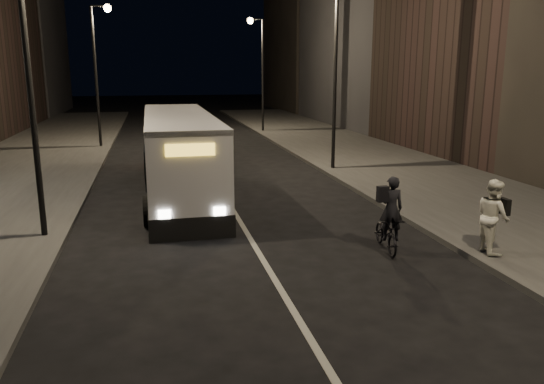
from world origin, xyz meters
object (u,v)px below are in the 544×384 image
streetlight_right_mid (330,53)px  cyclist_on_bicycle (388,226)px  car_mid (181,134)px  pedestrian_woman (493,216)px  city_bus (179,151)px  car_near (207,131)px  streetlight_right_far (259,59)px  streetlight_left_far (99,57)px  car_far (191,117)px  streetlight_left_near (36,41)px

streetlight_right_mid → cyclist_on_bicycle: size_ratio=4.01×
streetlight_right_mid → car_mid: (-6.16, 10.35, -4.66)m
cyclist_on_bicycle → pedestrian_woman: 2.57m
city_bus → car_near: size_ratio=2.67×
streetlight_right_far → streetlight_left_far: bearing=-150.6°
streetlight_left_far → car_near: bearing=15.8°
pedestrian_woman → car_near: size_ratio=0.44×
streetlight_right_mid → streetlight_left_far: bearing=136.8°
streetlight_right_far → cyclist_on_bicycle: streetlight_right_far is taller
streetlight_right_far → car_far: 10.29m
streetlight_right_mid → car_far: 24.79m
streetlight_right_far → streetlight_left_far: size_ratio=1.00×
streetlight_right_far → city_bus: streetlight_right_far is taller
streetlight_left_far → city_bus: (3.73, -13.29, -3.70)m
streetlight_right_far → cyclist_on_bicycle: 27.41m
car_near → car_far: bearing=98.7°
streetlight_right_far → car_near: 7.65m
streetlight_left_near → cyclist_on_bicycle: (8.64, -2.93, -4.69)m
streetlight_left_near → streetlight_left_far: bearing=90.0°
cyclist_on_bicycle → car_mid: cyclist_on_bicycle is taller
streetlight_left_far → pedestrian_woman: 24.93m
city_bus → streetlight_left_far: bearing=105.4°
streetlight_right_far → cyclist_on_bicycle: bearing=-94.3°
city_bus → car_near: bearing=80.1°
car_far → streetlight_left_far: bearing=-119.4°
streetlight_left_near → streetlight_right_mid: bearing=36.9°
pedestrian_woman → cyclist_on_bicycle: bearing=72.4°
streetlight_left_far → streetlight_right_mid: bearing=-43.2°
cyclist_on_bicycle → car_far: cyclist_on_bicycle is taller
streetlight_right_far → streetlight_right_mid: bearing=-90.0°
streetlight_right_mid → car_near: size_ratio=1.91×
city_bus → cyclist_on_bicycle: size_ratio=5.61×
car_near → car_far: 12.12m
car_mid → pedestrian_woman: bearing=110.8°
city_bus → streetlight_right_far: bearing=70.0°
streetlight_right_far → streetlight_left_far: 12.24m
streetlight_left_far → car_near: (6.29, 1.78, -4.64)m
streetlight_left_near → city_bus: 7.06m
city_bus → streetlight_right_mid: bearing=25.2°
pedestrian_woman → car_far: 36.21m
streetlight_left_near → car_near: bearing=72.4°
streetlight_right_mid → streetlight_left_far: size_ratio=1.00×
streetlight_left_near → car_mid: (4.50, 18.35, -4.66)m
streetlight_left_near → car_far: streetlight_left_near is taller
streetlight_left_far → car_mid: size_ratio=1.90×
streetlight_left_far → city_bus: 14.30m
streetlight_right_far → city_bus: 20.83m
streetlight_right_mid → pedestrian_woman: size_ratio=4.36×
streetlight_right_mid → car_far: (-4.53, 23.89, -4.80)m
cyclist_on_bicycle → pedestrian_woman: bearing=-17.2°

